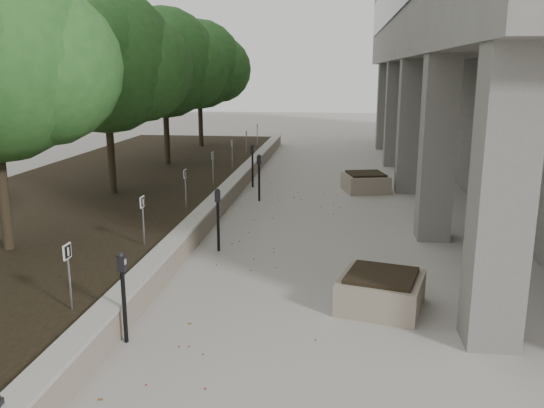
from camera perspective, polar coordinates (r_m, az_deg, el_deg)
The scene contains 20 objects.
ground at distance 7.49m, azimuth -4.13°, elevation -15.82°, with size 90.00×90.00×0.00m, color #A29C95.
retaining_wall at distance 16.09m, azimuth -4.51°, elevation 1.10°, with size 0.39×26.00×0.50m, color gray, non-canonical shape.
planting_bed at distance 17.19m, azimuth -16.61°, elevation 1.20°, with size 7.00×26.00×0.40m, color black.
crabapple_tree_3 at distance 15.66m, azimuth -16.38°, elevation 10.88°, with size 4.60×4.00×5.44m, color #235620, non-canonical shape.
crabapple_tree_4 at distance 20.36m, azimuth -10.83°, elevation 11.61°, with size 4.60×4.00×5.44m, color #235620, non-canonical shape.
crabapple_tree_5 at distance 25.17m, azimuth -7.36°, elevation 12.02°, with size 4.60×4.00×5.44m, color #235620, non-canonical shape.
parking_sign_2 at distance 8.29m, azimuth -19.84°, elevation -6.99°, with size 0.04×0.22×0.96m, color black, non-canonical shape.
parking_sign_3 at distance 10.92m, azimuth -12.91°, elevation -1.69°, with size 0.04×0.22×0.96m, color black, non-canonical shape.
parking_sign_4 at distance 13.70m, azimuth -8.75°, elevation 1.52°, with size 0.04×0.22×0.96m, color black, non-canonical shape.
parking_sign_5 at distance 16.56m, azimuth -6.00°, elevation 3.63°, with size 0.04×0.22×0.96m, color black, non-canonical shape.
parking_sign_6 at distance 19.46m, azimuth -4.06°, elevation 5.12°, with size 0.04×0.22×0.96m, color black, non-canonical shape.
parking_sign_7 at distance 22.39m, azimuth -2.62°, elevation 6.21°, with size 0.04×0.22×0.96m, color black, non-canonical shape.
parking_sign_8 at distance 25.33m, azimuth -1.51°, elevation 7.05°, with size 0.04×0.22×0.96m, color black, non-canonical shape.
parking_meter_2 at distance 7.97m, azimuth -14.78°, elevation -9.17°, with size 0.13×0.09×1.30m, color black, non-canonical shape.
parking_meter_3 at distance 11.60m, azimuth -5.49°, elevation -1.63°, with size 0.13×0.09×1.33m, color black, non-canonical shape.
parking_meter_4 at distance 16.05m, azimuth -1.31°, elevation 2.66°, with size 0.13×0.10×1.35m, color black, non-canonical shape.
parking_meter_5 at distance 18.01m, azimuth -1.99°, elevation 3.87°, with size 0.14×0.10×1.38m, color black, non-canonical shape.
planter_front at distance 9.09m, azimuth 10.98°, elevation -8.61°, with size 1.23×1.23×0.57m, color gray, non-canonical shape.
planter_back at distance 17.67m, azimuth 9.45°, elevation 2.22°, with size 1.26×1.26×0.59m, color gray, non-canonical shape.
berry_scatter at distance 12.06m, azimuth -0.12°, elevation -4.21°, with size 3.30×14.10×0.02m, color maroon, non-canonical shape.
Camera 1 is at (1.29, -6.42, 3.64)m, focal length 37.17 mm.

